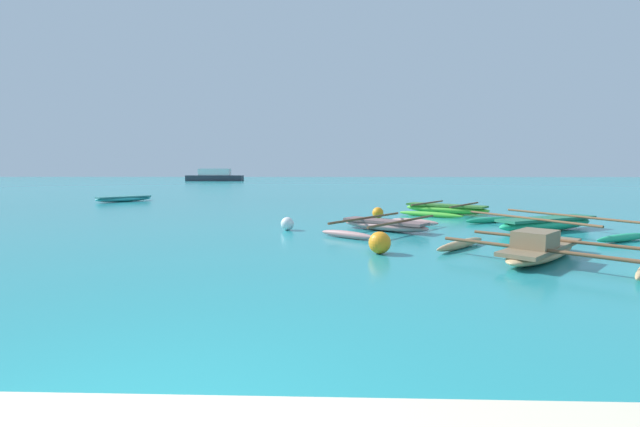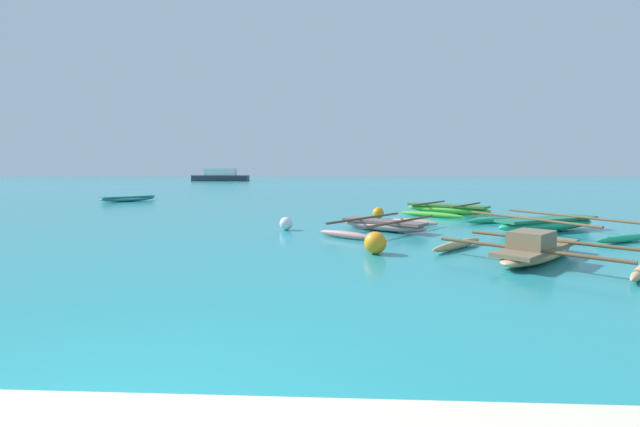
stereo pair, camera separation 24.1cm
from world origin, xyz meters
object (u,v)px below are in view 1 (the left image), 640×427
Objects in this scene: moored_boat_3 at (385,225)px; moored_boat_4 at (124,199)px; moored_boat_1 at (541,250)px; mooring_buoy_1 at (287,224)px; mooring_buoy_2 at (378,213)px; distant_ferry at (215,176)px; moored_boat_0 at (446,209)px; mooring_buoy_0 at (380,243)px; moored_boat_2 at (547,224)px.

moored_boat_3 is 17.88m from moored_boat_4.
moored_boat_1 reaches higher than mooring_buoy_1.
mooring_buoy_1 reaches higher than moored_boat_4.
distant_ferry is (-22.21, 57.51, 0.65)m from mooring_buoy_2.
moored_boat_0 is 17.96m from moored_boat_4.
moored_boat_1 reaches higher than mooring_buoy_0.
moored_boat_1 is 0.99× the size of moored_boat_3.
moored_boat_0 reaches higher than moored_boat_4.
mooring_buoy_1 is (-7.72, -0.12, -0.02)m from moored_boat_2.
moored_boat_2 is 12.73× the size of mooring_buoy_1.
mooring_buoy_2 is (0.66, 6.83, -0.03)m from mooring_buoy_0.
moored_boat_1 is 10.54× the size of mooring_buoy_1.
moored_boat_2 reaches higher than mooring_buoy_2.
mooring_buoy_2 is 61.65m from distant_ferry.
moored_boat_0 is 0.43× the size of distant_ferry.
distant_ferry reaches higher than mooring_buoy_2.
moored_boat_4 is 16.09m from mooring_buoy_2.
mooring_buoy_2 is (-2.99, -1.85, 0.00)m from moored_boat_0.
moored_boat_3 is 3.26m from mooring_buoy_2.
mooring_buoy_0 is 0.05× the size of distant_ferry.
moored_boat_1 is 6.89m from mooring_buoy_1.
moored_boat_1 is at bearing -71.25° from mooring_buoy_2.
moored_boat_0 is 5.26m from moored_boat_2.
mooring_buoy_2 is (3.04, 3.25, 0.02)m from mooring_buoy_1.
moored_boat_1 is at bearing -36.57° from mooring_buoy_1.
moored_boat_3 is 64.65m from distant_ferry.
moored_boat_1 is 69.41m from distant_ferry.
mooring_buoy_1 is at bearing -142.29° from moored_boat_3.
moored_boat_2 is 10.37× the size of mooring_buoy_0.
mooring_buoy_1 is at bearing -94.32° from moored_boat_4.
mooring_buoy_0 is (-5.35, -3.70, 0.03)m from moored_boat_2.
moored_boat_2 is 5.63m from mooring_buoy_2.
moored_boat_3 is (-3.12, -5.11, -0.03)m from moored_boat_0.
moored_boat_0 reaches higher than mooring_buoy_1.
mooring_buoy_1 is (-6.03, -5.10, -0.01)m from moored_boat_0.
mooring_buoy_1 is (10.73, -11.57, 0.02)m from moored_boat_4.
moored_boat_4 is 49.91m from distant_ferry.
moored_boat_1 is 22.58m from moored_boat_4.
moored_boat_2 is at bearing -33.70° from mooring_buoy_2.
moored_boat_3 is 10.65× the size of mooring_buoy_1.
moored_boat_1 is 4.87m from moored_boat_3.
moored_boat_0 is 1.47× the size of moored_boat_4.
moored_boat_2 is 6.50m from mooring_buoy_0.
moored_boat_3 reaches higher than moored_boat_4.
moored_boat_2 is (1.70, -4.98, 0.01)m from moored_boat_0.
moored_boat_2 is at bearing -78.97° from moored_boat_4.
moored_boat_0 is 5.99m from moored_boat_3.
mooring_buoy_0 reaches higher than mooring_buoy_1.
moored_boat_3 is 9.89× the size of mooring_buoy_2.
moored_boat_3 is 1.47× the size of moored_boat_4.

